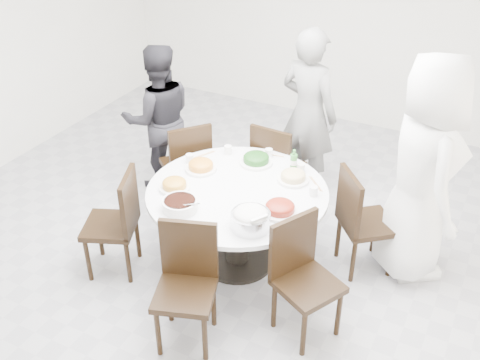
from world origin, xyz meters
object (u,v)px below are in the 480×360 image
at_px(chair_ne, 368,221).
at_px(chair_sw, 110,224).
at_px(chair_se, 308,283).
at_px(rice_bowl, 251,221).
at_px(chair_nw, 186,163).
at_px(chair_s, 185,291).
at_px(dining_table, 237,227).
at_px(chair_n, 279,166).
at_px(soup_bowl, 180,205).
at_px(beverage_bottle, 294,161).
at_px(diner_middle, 308,114).
at_px(diner_left, 159,119).
at_px(diner_right, 423,170).

relative_size(chair_ne, chair_sw, 1.00).
height_order(chair_se, rice_bowl, chair_se).
distance_m(chair_nw, chair_s, 1.82).
relative_size(chair_ne, chair_nw, 1.00).
distance_m(dining_table, chair_se, 0.97).
xyz_separation_m(dining_table, chair_nw, (-0.87, 0.58, 0.10)).
height_order(chair_n, soup_bowl, chair_n).
bearing_deg(rice_bowl, chair_nw, 140.27).
height_order(chair_n, chair_s, same).
bearing_deg(beverage_bottle, chair_s, -98.30).
distance_m(soup_bowl, beverage_bottle, 1.09).
xyz_separation_m(chair_n, diner_middle, (0.11, 0.44, 0.40)).
bearing_deg(chair_s, rice_bowl, 47.56).
relative_size(dining_table, chair_sw, 1.58).
bearing_deg(chair_s, diner_left, 109.15).
distance_m(diner_middle, soup_bowl, 1.87).
xyz_separation_m(chair_s, rice_bowl, (0.24, 0.56, 0.34)).
distance_m(chair_nw, chair_sw, 1.14).
bearing_deg(chair_nw, chair_sw, 37.69).
relative_size(chair_ne, chair_se, 1.00).
xyz_separation_m(dining_table, beverage_bottle, (0.29, 0.49, 0.48)).
relative_size(diner_right, diner_middle, 1.11).
relative_size(chair_nw, soup_bowl, 3.42).
height_order(chair_n, chair_se, same).
height_order(chair_ne, diner_left, diner_left).
relative_size(diner_right, soup_bowl, 6.95).
distance_m(chair_s, diner_middle, 2.40).
bearing_deg(rice_bowl, chair_s, -113.53).
bearing_deg(soup_bowl, chair_n, 80.55).
relative_size(chair_ne, chair_s, 1.00).
relative_size(dining_table, chair_ne, 1.58).
bearing_deg(diner_left, diner_middle, 160.54).
relative_size(diner_middle, rice_bowl, 5.88).
relative_size(chair_n, chair_nw, 1.00).
distance_m(chair_nw, beverage_bottle, 1.23).
xyz_separation_m(chair_n, soup_bowl, (-0.23, -1.40, 0.32)).
height_order(chair_s, diner_left, diner_left).
bearing_deg(chair_ne, diner_left, 42.07).
bearing_deg(diner_right, rice_bowl, 105.02).
relative_size(chair_nw, chair_se, 1.00).
xyz_separation_m(dining_table, chair_se, (0.83, -0.49, 0.10)).
bearing_deg(chair_ne, soup_bowl, 85.65).
xyz_separation_m(chair_ne, diner_middle, (-0.92, 0.95, 0.40)).
bearing_deg(chair_n, rice_bowl, 109.01).
relative_size(chair_s, soup_bowl, 3.42).
height_order(chair_n, diner_right, diner_right).
xyz_separation_m(chair_s, beverage_bottle, (0.21, 1.46, 0.38)).
height_order(chair_ne, diner_right, diner_right).
bearing_deg(chair_sw, diner_middle, 130.54).
bearing_deg(rice_bowl, diner_right, 45.91).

